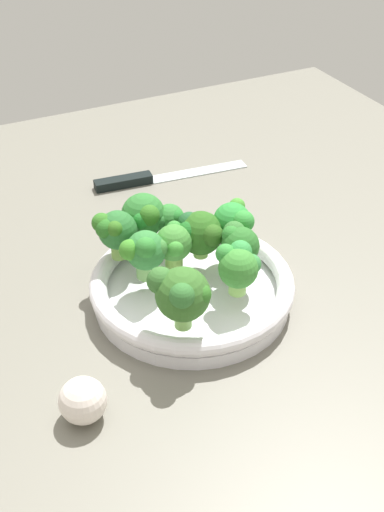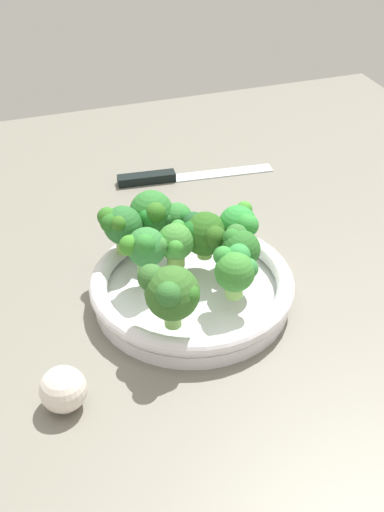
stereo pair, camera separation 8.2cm
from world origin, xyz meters
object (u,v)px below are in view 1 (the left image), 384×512
broccoli_floret_8 (174,244)px  broccoli_floret_7 (238,244)px  broccoli_floret_5 (239,266)px  broccoli_floret_6 (234,222)px  bowl (192,288)px  broccoli_floret_0 (181,294)px  broccoli_floret_1 (145,251)px  garlic_bulb (83,401)px  knife (151,178)px  broccoli_floret_9 (142,217)px  broccoli_floret_3 (169,220)px  broccoli_floret_2 (115,230)px  broccoli_floret_4 (200,233)px

broccoli_floret_8 → broccoli_floret_7: bearing=-121.6°
broccoli_floret_5 → broccoli_floret_6: (7.99, -3.68, 0.44)cm
broccoli_floret_6 → bowl: bearing=111.3°
broccoli_floret_0 → broccoli_floret_1: bearing=0.4°
bowl → broccoli_floret_5: 8.55cm
garlic_bulb → bowl: bearing=-56.3°
broccoli_floret_6 → broccoli_floret_8: 8.63cm
broccoli_floret_6 → knife: size_ratio=0.25×
broccoli_floret_6 → broccoli_floret_9: 12.09cm
broccoli_floret_7 → garlic_bulb: bearing=114.2°
broccoli_floret_3 → broccoli_floret_5: 13.92cm
knife → garlic_bulb: (-43.67, 26.14, 2.00)cm
broccoli_floret_6 → broccoli_floret_2: bearing=71.6°
broccoli_floret_8 → broccoli_floret_1: bearing=97.2°
broccoli_floret_6 → garlic_bulb: (-15.30, 26.03, -5.78)cm
broccoli_floret_6 → broccoli_floret_7: broccoli_floret_6 is taller
broccoli_floret_5 → garlic_bulb: 24.11cm
broccoli_floret_2 → broccoli_floret_3: (0.78, -7.88, -1.12)cm
broccoli_floret_0 → broccoli_floret_3: broccoli_floret_0 is taller
broccoli_floret_0 → broccoli_floret_7: 12.75cm
broccoli_floret_0 → knife: 42.24cm
broccoli_floret_4 → broccoli_floret_7: bearing=-148.0°
broccoli_floret_1 → bowl: bearing=-112.4°
bowl → broccoli_floret_4: size_ratio=3.93×
broccoli_floret_4 → broccoli_floret_8: 3.92cm
broccoli_floret_8 → knife: bearing=-17.0°
bowl → broccoli_floret_2: bearing=42.8°
garlic_bulb → broccoli_floret_7: bearing=-65.8°
bowl → broccoli_floret_0: 11.85cm
broccoli_floret_6 → garlic_bulb: 30.74cm
knife → broccoli_floret_3: bearing=163.5°
bowl → broccoli_floret_4: bearing=-39.3°
broccoli_floret_4 → garlic_bulb: bearing=126.4°
broccoli_floret_8 → knife: (28.54, -8.72, -7.14)cm
broccoli_floret_2 → broccoli_floret_3: broccoli_floret_2 is taller
broccoli_floret_6 → garlic_bulb: size_ratio=1.32×
broccoli_floret_7 → garlic_bulb: 27.21cm
broccoli_floret_3 → broccoli_floret_8: 6.12cm
bowl → broccoli_floret_0: broccoli_floret_0 is taller
broccoli_floret_1 → broccoli_floret_4: bearing=-82.3°
broccoli_floret_2 → garlic_bulb: (-20.12, 11.50, -5.85)cm
broccoli_floret_3 → broccoli_floret_7: 11.17cm
broccoli_floret_2 → broccoli_floret_9: (1.87, -4.46, -0.27)cm
broccoli_floret_6 → broccoli_floret_8: broccoli_floret_6 is taller
bowl → garlic_bulb: 22.40cm
bowl → knife: bearing=-13.5°
broccoli_floret_0 → broccoli_floret_1: 10.36cm
broccoli_floret_7 → broccoli_floret_4: bearing=32.0°
broccoli_floret_0 → broccoli_floret_2: bearing=6.9°
broccoli_floret_0 → garlic_bulb: bearing=107.7°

